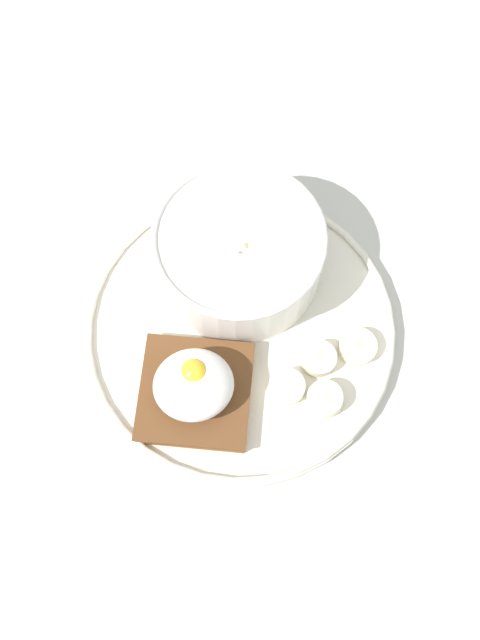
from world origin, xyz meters
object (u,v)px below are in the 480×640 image
oatmeal_bowl (239,252)px  poached_egg (194,384)px  toast_slice (195,393)px  banana_slice_front (358,347)px  banana_slice_back (325,399)px  banana_slice_right (287,387)px  banana_slice_left (318,359)px

oatmeal_bowl → poached_egg: size_ratio=2.25×
oatmeal_bowl → toast_slice: (5.25, 10.64, -2.31)cm
oatmeal_bowl → banana_slice_front: oatmeal_bowl is taller
banana_slice_back → banana_slice_right: banana_slice_back is taller
oatmeal_bowl → banana_slice_left: (-5.06, 9.38, -2.43)cm
banana_slice_front → banana_slice_back: size_ratio=1.14×
banana_slice_back → banana_slice_right: (2.82, -1.49, -0.07)cm
poached_egg → oatmeal_bowl: bearing=-116.3°
oatmeal_bowl → banana_slice_front: bearing=133.7°
oatmeal_bowl → toast_slice: 12.09cm
banana_slice_back → toast_slice: bearing=-11.9°
banana_slice_front → banana_slice_back: banana_slice_back is taller
toast_slice → banana_slice_left: same height
banana_slice_front → poached_egg: bearing=7.1°
oatmeal_bowl → banana_slice_right: bearing=100.6°
banana_slice_left → banana_slice_back: banana_slice_back is taller
banana_slice_front → banana_slice_left: banana_slice_left is taller
oatmeal_bowl → banana_slice_back: 13.91cm
oatmeal_bowl → banana_slice_left: size_ratio=3.87×
poached_egg → banana_slice_back: size_ratio=1.98×
banana_slice_right → toast_slice: bearing=-5.1°
oatmeal_bowl → banana_slice_right: size_ratio=3.36×
toast_slice → poached_egg: bearing=-106.2°
poached_egg → banana_slice_right: bearing=174.4°
banana_slice_left → banana_slice_right: bearing=33.1°
poached_egg → banana_slice_left: size_ratio=1.72×
toast_slice → banana_slice_front: bearing=-172.6°
banana_slice_back → oatmeal_bowl: bearing=-68.9°
oatmeal_bowl → banana_slice_right: oatmeal_bowl is taller
oatmeal_bowl → toast_slice: bearing=63.8°
banana_slice_left → banana_slice_back: (0.12, 3.40, 0.06)cm
banana_slice_front → banana_slice_right: (6.35, 2.43, 0.07)cm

